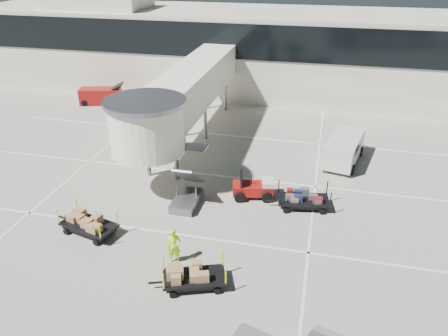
{
  "coord_description": "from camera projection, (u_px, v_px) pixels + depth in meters",
  "views": [
    {
      "loc": [
        5.93,
        -16.19,
        13.82
      ],
      "look_at": [
        0.56,
        6.39,
        2.0
      ],
      "focal_mm": 35.0,
      "sensor_mm": 36.0,
      "label": 1
    }
  ],
  "objects": [
    {
      "name": "ground",
      "position": [
        183.0,
        260.0,
        21.53
      ],
      "size": [
        140.0,
        140.0,
        0.0
      ],
      "primitive_type": "plane",
      "color": "#A59E93",
      "rests_on": "ground"
    },
    {
      "name": "jet_bridge",
      "position": [
        181.0,
        96.0,
        31.04
      ],
      "size": [
        5.7,
        20.4,
        6.03
      ],
      "color": "white",
      "rests_on": "ground"
    },
    {
      "name": "ground_worker",
      "position": [
        174.0,
        246.0,
        20.98
      ],
      "size": [
        0.81,
        0.7,
        1.88
      ],
      "primitive_type": "imported",
      "rotation": [
        0.0,
        0.0,
        0.45
      ],
      "color": "#BDFF1A",
      "rests_on": "ground"
    },
    {
      "name": "suitcase_cart",
      "position": [
        303.0,
        200.0,
        25.66
      ],
      "size": [
        3.76,
        1.98,
        1.44
      ],
      "rotation": [
        0.0,
        0.0,
        0.17
      ],
      "color": "black",
      "rests_on": "ground"
    },
    {
      "name": "baggage_tug",
      "position": [
        254.0,
        188.0,
        26.72
      ],
      "size": [
        2.7,
        2.05,
        1.64
      ],
      "rotation": [
        0.0,
        0.0,
        0.22
      ],
      "color": "maroon",
      "rests_on": "ground"
    },
    {
      "name": "belt_loader",
      "position": [
        101.0,
        96.0,
        42.59
      ],
      "size": [
        4.42,
        2.61,
        2.01
      ],
      "rotation": [
        0.0,
        0.0,
        0.27
      ],
      "color": "maroon",
      "rests_on": "ground"
    },
    {
      "name": "terminal",
      "position": [
        267.0,
        50.0,
        45.7
      ],
      "size": [
        64.0,
        12.11,
        15.2
      ],
      "color": "#EEE9CC",
      "rests_on": "ground"
    },
    {
      "name": "box_cart_near",
      "position": [
        194.0,
        276.0,
        19.63
      ],
      "size": [
        3.52,
        2.3,
        1.36
      ],
      "rotation": [
        0.0,
        0.0,
        0.35
      ],
      "color": "black",
      "rests_on": "ground"
    },
    {
      "name": "minivan",
      "position": [
        344.0,
        147.0,
        30.95
      ],
      "size": [
        2.98,
        5.22,
        1.86
      ],
      "rotation": [
        0.0,
        0.0,
        -0.21
      ],
      "color": "silver",
      "rests_on": "ground"
    },
    {
      "name": "lane_markings",
      "position": [
        216.0,
        173.0,
        29.76
      ],
      "size": [
        40.0,
        30.0,
        0.02
      ],
      "color": "silver",
      "rests_on": "ground"
    },
    {
      "name": "box_cart_far",
      "position": [
        91.0,
        225.0,
        23.25
      ],
      "size": [
        3.77,
        2.18,
        1.44
      ],
      "rotation": [
        0.0,
        0.0,
        -0.25
      ],
      "color": "black",
      "rests_on": "ground"
    }
  ]
}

